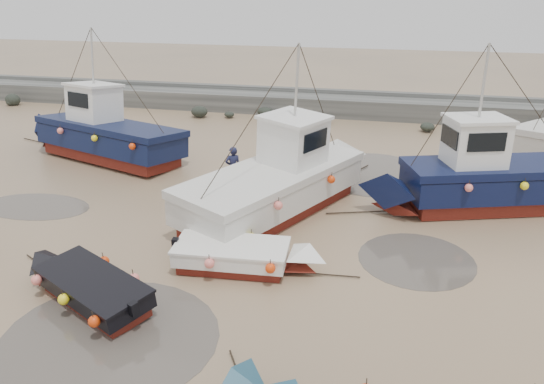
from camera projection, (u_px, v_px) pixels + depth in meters
The scene contains 12 objects.
ground at pixel (266, 294), 15.00m from camera, with size 120.00×120.00×0.00m, color #9E7E5C.
seawall at pixel (346, 106), 34.66m from camera, with size 60.00×4.92×1.50m.
puddle_a at pixel (110, 337), 13.18m from camera, with size 5.46×5.46×0.01m, color #504941.
puddle_b at pixel (416, 260), 16.84m from camera, with size 3.68×3.68×0.01m, color #504941.
puddle_c at pixel (36, 206), 20.82m from camera, with size 4.45×4.45×0.01m, color #504941.
puddle_d at pixel (373, 173), 24.45m from camera, with size 5.40×5.40×0.01m, color #504941.
dinghy_4 at pixel (87, 282), 14.57m from camera, with size 5.61×3.52×1.43m.
dinghy_5 at pixel (243, 253), 16.07m from camera, with size 5.75×2.15×1.43m.
cabin_boat_0 at pixel (100, 133), 26.02m from camera, with size 10.79×5.51×6.22m.
cabin_boat_1 at pixel (283, 178), 20.06m from camera, with size 6.60×10.82×6.22m.
cabin_boat_2 at pixel (478, 176), 20.08m from camera, with size 9.62×4.75×6.22m.
person at pixel (234, 188), 22.66m from camera, with size 0.67×0.44×1.84m, color #1B1E3E.
Camera 1 is at (3.07, -12.50, 8.23)m, focal length 35.00 mm.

